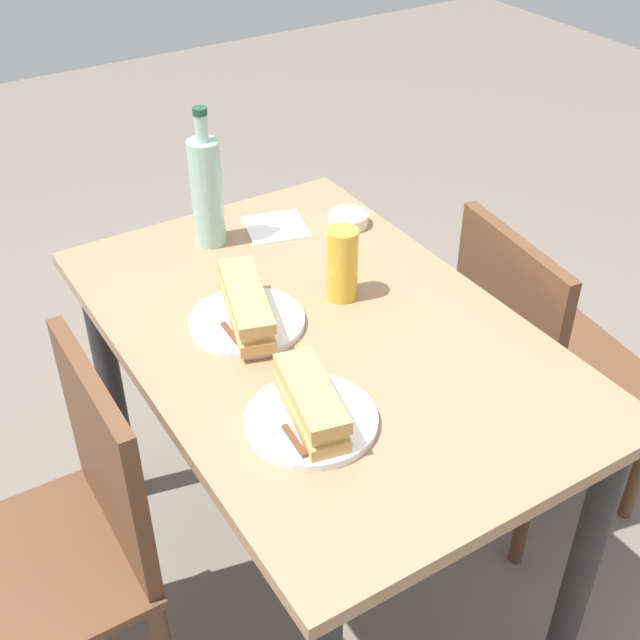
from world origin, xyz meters
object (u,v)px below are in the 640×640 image
Objects in this scene: baguette_sandwich_near at (311,402)px; baguette_sandwich_far at (246,304)px; chair_near at (532,361)px; water_bottle at (207,190)px; plate_far at (247,321)px; olive_bowl at (348,219)px; chair_far at (68,540)px; plate_near at (311,420)px; dining_table at (320,378)px; knife_far at (223,324)px; beer_glass at (342,264)px; knife_near at (285,427)px.

baguette_sandwich_far is at bearing -7.48° from baguette_sandwich_near.
water_bottle is at bearing 50.99° from chair_near.
plate_far is 0.89× the size of baguette_sandwich_far.
baguette_sandwich_far is at bearing 120.51° from olive_bowl.
chair_far reaches higher than olive_bowl.
baguette_sandwich_far is (0.31, -0.04, 0.04)m from plate_near.
chair_near is 3.90× the size of baguette_sandwich_near.
dining_table is 6.28× the size of knife_far.
plate_near is 0.67m from water_bottle.
dining_table is at bearing 83.29° from chair_near.
knife_far is at bearing -76.99° from chair_far.
dining_table is 0.24m from knife_far.
chair_far is 3.28× the size of baguette_sandwich_far.
water_bottle is at bearing -10.68° from plate_near.
dining_table is 0.59m from chair_near.
olive_bowl is (0.23, -0.45, -0.00)m from knife_far.
plate_near is (-0.23, -0.41, 0.29)m from chair_far.
plate_far is at bearing 166.36° from water_bottle.
chair_far is 3.69× the size of plate_far.
knife_far is at bearing 77.86° from chair_near.
chair_far is 1.00× the size of chair_near.
dining_table is 11.62× the size of olive_bowl.
beer_glass is at bearing -93.95° from knife_far.
plate_far reaches higher than dining_table.
baguette_sandwich_far is (0.31, -0.09, 0.03)m from knife_near.
plate_near is 0.40m from beer_glass.
dining_table is at bearing -42.87° from knife_near.
chair_near is 2.63× the size of water_bottle.
baguette_sandwich_near is 0.06m from knife_near.
baguette_sandwich_near is at bearing -89.79° from knife_near.
plate_far is (0.31, -0.04, -0.04)m from baguette_sandwich_near.
dining_table is at bearing -126.65° from plate_far.
baguette_sandwich_near is at bearing 145.00° from dining_table.
baguette_sandwich_near is at bearing 169.32° from water_bottle.
baguette_sandwich_near reaches higher than olive_bowl.
water_bottle is 3.34× the size of olive_bowl.
dining_table is 4.34× the size of baguette_sandwich_far.
plate_far is at bearing -16.51° from knife_near.
knife_far is at bearing 158.30° from water_bottle.
plate_near is 1.06× the size of baguette_sandwich_near.
knife_far is (0.09, 0.17, 0.15)m from dining_table.
chair_far is 0.56m from baguette_sandwich_far.
baguette_sandwich_near is (-0.16, 0.72, 0.33)m from chair_near.
knife_far is (0.32, 0.01, 0.01)m from plate_near.
baguette_sandwich_near is at bearing 172.52° from plate_far.
knife_far is 0.27m from beer_glass.
beer_glass is at bearing -93.84° from baguette_sandwich_far.
dining_table is 5.17× the size of baguette_sandwich_near.
baguette_sandwich_far is 1.45× the size of knife_far.
water_bottle is at bearing -21.70° from knife_far.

